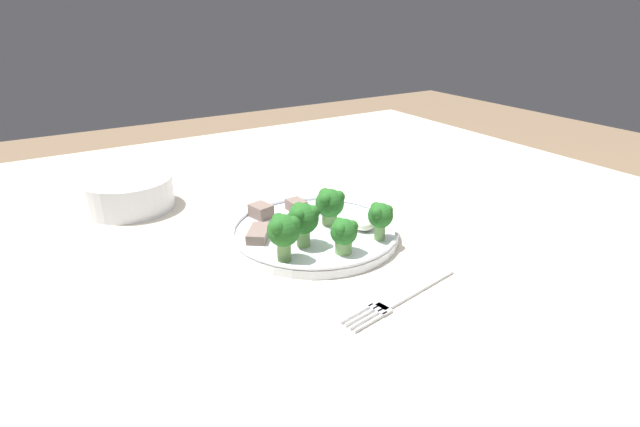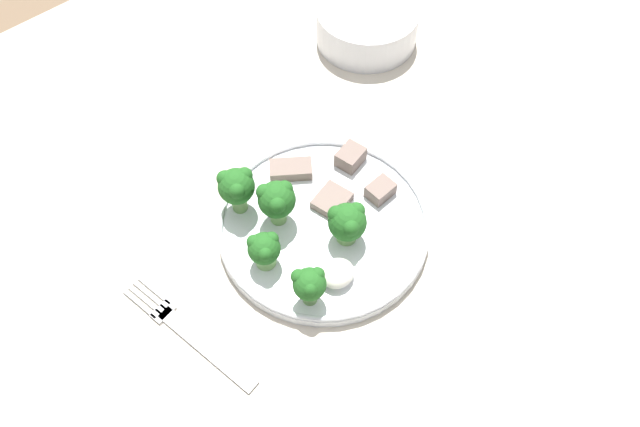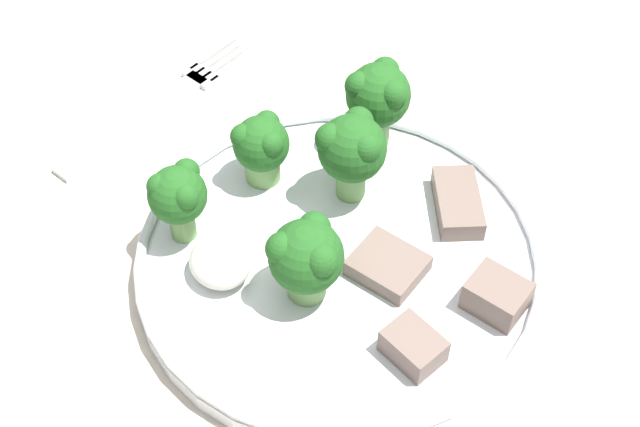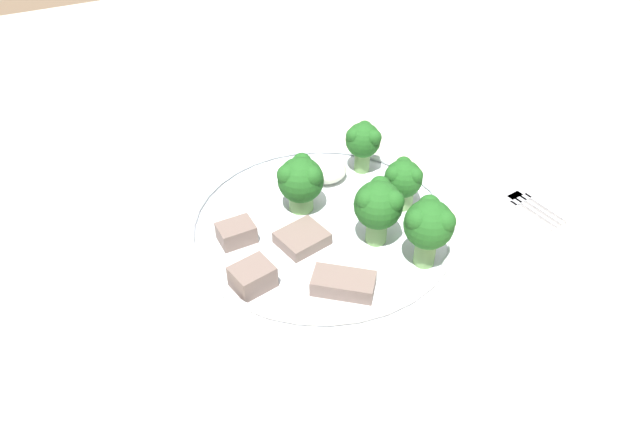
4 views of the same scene
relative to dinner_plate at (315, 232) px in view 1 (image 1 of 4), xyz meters
The scene contains 14 objects.
table 0.11m from the dinner_plate, 119.39° to the right, with size 1.34×1.20×0.71m.
dinner_plate is the anchor object (origin of this frame).
fork 0.18m from the dinner_plate, behind, with size 0.05×0.18×0.00m.
cream_bowl 0.32m from the dinner_plate, 37.95° to the left, with size 0.14×0.14×0.05m.
broccoli_floret_near_rim_left 0.07m from the dinner_plate, 132.49° to the left, with size 0.04×0.04×0.06m.
broccoli_floret_center_left 0.11m from the dinner_plate, 125.67° to the left, with size 0.04×0.04×0.06m.
broccoli_floret_back_left 0.10m from the dinner_plate, 140.98° to the right, with size 0.03×0.03×0.05m.
broccoli_floret_front_left 0.05m from the dinner_plate, 76.73° to the right, with size 0.04×0.04×0.05m.
broccoli_floret_center_back 0.08m from the dinner_plate, behind, with size 0.04×0.03×0.05m.
meat_slice_front_slice 0.09m from the dinner_plate, 28.67° to the left, with size 0.04×0.03×0.02m.
meat_slice_middle_slice 0.08m from the dinner_plate, 77.05° to the left, with size 0.05×0.05×0.01m.
meat_slice_rear_slice 0.03m from the dinner_plate, 29.89° to the left, with size 0.05×0.04×0.01m.
meat_slice_edge_slice 0.08m from the dinner_plate, ahead, with size 0.03×0.02×0.02m.
sauce_dollop 0.07m from the dinner_plate, 116.74° to the right, with size 0.04×0.03×0.02m.
Camera 1 is at (-0.51, 0.39, 1.02)m, focal length 28.00 mm.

